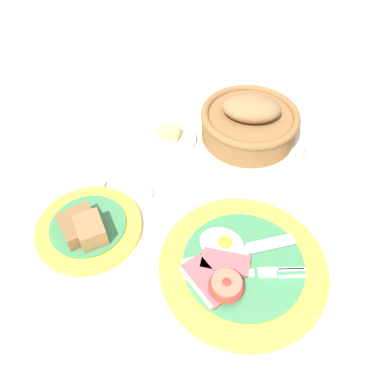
# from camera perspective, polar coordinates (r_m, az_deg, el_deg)

# --- Properties ---
(ground_plane) EXTENTS (3.00, 3.00, 0.00)m
(ground_plane) POSITION_cam_1_polar(r_m,az_deg,el_deg) (0.62, 2.59, -8.01)
(ground_plane) COLOR beige
(breakfast_plate) EXTENTS (0.26, 0.26, 0.04)m
(breakfast_plate) POSITION_cam_1_polar(r_m,az_deg,el_deg) (0.60, 7.29, -11.18)
(breakfast_plate) COLOR yellow
(breakfast_plate) RESTS_ON ground_plane
(bread_plate) EXTENTS (0.18, 0.18, 0.05)m
(bread_plate) POSITION_cam_1_polar(r_m,az_deg,el_deg) (0.65, -15.63, -5.25)
(bread_plate) COLOR yellow
(bread_plate) RESTS_ON ground_plane
(sugar_cup) EXTENTS (0.09, 0.09, 0.07)m
(sugar_cup) POSITION_cam_1_polar(r_m,az_deg,el_deg) (0.73, 19.70, 4.29)
(sugar_cup) COLOR white
(sugar_cup) RESTS_ON ground_plane
(bread_basket) EXTENTS (0.20, 0.20, 0.09)m
(bread_basket) POSITION_cam_1_polar(r_m,az_deg,el_deg) (0.78, 8.74, 10.61)
(bread_basket) COLOR brown
(bread_basket) RESTS_ON ground_plane
(butter_dish) EXTENTS (0.11, 0.11, 0.03)m
(butter_dish) POSITION_cam_1_polar(r_m,az_deg,el_deg) (0.79, -3.40, 8.36)
(butter_dish) COLOR silver
(butter_dish) RESTS_ON ground_plane
(teaspoon_by_saucer) EXTENTS (0.09, 0.19, 0.01)m
(teaspoon_by_saucer) POSITION_cam_1_polar(r_m,az_deg,el_deg) (0.72, -13.53, 1.30)
(teaspoon_by_saucer) COLOR silver
(teaspoon_by_saucer) RESTS_ON ground_plane
(teaspoon_near_cup) EXTENTS (0.18, 0.10, 0.01)m
(teaspoon_near_cup) POSITION_cam_1_polar(r_m,az_deg,el_deg) (0.68, -6.47, -0.32)
(teaspoon_near_cup) COLOR silver
(teaspoon_near_cup) RESTS_ON ground_plane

